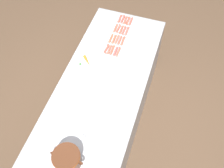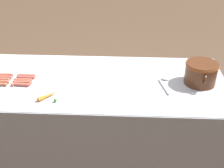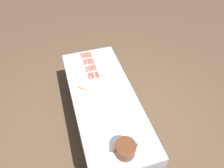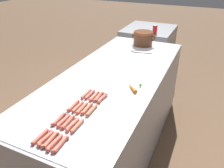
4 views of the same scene
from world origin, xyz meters
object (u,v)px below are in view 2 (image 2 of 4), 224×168
hot_dog_6 (3,77)px  hot_dog_19 (21,85)px  hot_dog_14 (0,82)px  serving_spoon (165,81)px  hot_dog_15 (23,82)px  hot_dog_7 (26,77)px  carrot (49,96)px  hot_dog_2 (4,75)px  bean_pot (201,72)px  hot_dog_11 (23,80)px  hot_dog_10 (1,79)px  hot_dog_3 (27,75)px

hot_dog_6 → hot_dog_19: same height
hot_dog_14 → serving_spoon: size_ratio=0.55×
hot_dog_6 → hot_dog_15: same height
hot_dog_7 → serving_spoon: (-0.00, 1.10, -0.00)m
carrot → hot_dog_14: bearing=-113.3°
hot_dog_19 → serving_spoon: size_ratio=0.55×
hot_dog_2 → serving_spoon: size_ratio=0.55×
hot_dog_2 → hot_dog_15: size_ratio=1.00×
hot_dog_6 → serving_spoon: hot_dog_6 is taller
hot_dog_6 → bean_pot: bearing=90.1°
hot_dog_6 → hot_dog_11: 0.18m
hot_dog_7 → hot_dog_2: bearing=-100.9°
hot_dog_7 → hot_dog_10: same height
hot_dog_19 → serving_spoon: (-0.11, 1.10, -0.00)m
hot_dog_11 → hot_dog_19: same height
hot_dog_2 → hot_dog_11: (0.08, 0.18, 0.00)m
hot_dog_11 → hot_dog_10: bearing=-90.8°
hot_dog_3 → hot_dog_14: bearing=-58.3°
hot_dog_14 → hot_dog_11: bearing=101.0°
hot_dog_2 → hot_dog_19: same height
hot_dog_2 → bean_pot: bearing=88.7°
hot_dog_2 → hot_dog_11: 0.19m
hot_dog_3 → hot_dog_11: size_ratio=1.00×
hot_dog_19 → hot_dog_15: bearing=174.7°
hot_dog_14 → hot_dog_6: bearing=-176.2°
hot_dog_3 → hot_dog_7: same height
hot_dog_10 → serving_spoon: bearing=91.8°
serving_spoon → carrot: bearing=-73.0°
hot_dog_6 → hot_dog_7: bearing=90.7°
hot_dog_11 → serving_spoon: hot_dog_11 is taller
hot_dog_3 → hot_dog_14: same height
bean_pot → carrot: bean_pot is taller
hot_dog_2 → hot_dog_6: 0.04m
hot_dog_19 → bean_pot: size_ratio=0.49×
carrot → hot_dog_19: bearing=-120.2°
bean_pot → carrot: size_ratio=2.12×
hot_dog_7 → hot_dog_14: (0.07, -0.18, 0.00)m
hot_dog_6 → hot_dog_11: size_ratio=1.00×
hot_dog_19 → hot_dog_11: bearing=-177.0°
hot_dog_6 → serving_spoon: size_ratio=0.56×
hot_dog_19 → bean_pot: 1.37m
hot_dog_15 → carrot: (0.18, 0.25, 0.00)m
hot_dog_6 → hot_dog_19: bearing=59.0°
hot_dog_11 → hot_dog_15: size_ratio=1.00×
hot_dog_6 → bean_pot: size_ratio=0.49×
hot_dog_10 → serving_spoon: hot_dog_10 is taller
hot_dog_6 → hot_dog_15: bearing=68.7°
hot_dog_10 → carrot: 0.49m
hot_dog_6 → hot_dog_10: (0.03, -0.00, 0.00)m
hot_dog_10 → hot_dog_11: 0.18m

